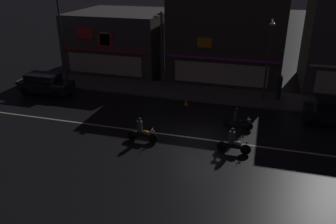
% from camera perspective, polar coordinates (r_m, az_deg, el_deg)
% --- Properties ---
extents(ground_plane, '(140.00, 140.00, 0.00)m').
position_cam_1_polar(ground_plane, '(20.69, 4.92, -4.47)').
color(ground_plane, black).
extents(lane_divider_stripe, '(33.74, 0.16, 0.01)m').
position_cam_1_polar(lane_divider_stripe, '(20.69, 4.92, -4.45)').
color(lane_divider_stripe, beige).
rests_on(lane_divider_stripe, ground).
extents(sidewalk_far, '(35.52, 3.62, 0.14)m').
position_cam_1_polar(sidewalk_far, '(27.61, 8.10, 2.90)').
color(sidewalk_far, '#5B5954').
rests_on(sidewalk_far, ground).
extents(storefront_left_block, '(9.78, 8.76, 7.97)m').
position_cam_1_polar(storefront_left_block, '(32.46, 10.15, 13.05)').
color(storefront_left_block, '#4C443A').
rests_on(storefront_left_block, ground).
extents(storefront_right_block, '(9.06, 8.99, 5.54)m').
position_cam_1_polar(storefront_right_block, '(35.49, -7.69, 12.08)').
color(storefront_right_block, '#56514C').
rests_on(storefront_right_block, ground).
extents(streetlamp_west, '(0.44, 1.64, 7.90)m').
position_cam_1_polar(streetlamp_west, '(31.29, -17.89, 13.35)').
color(streetlamp_west, '#47494C').
rests_on(streetlamp_west, sidewalk_far).
extents(streetlamp_mid, '(0.44, 1.64, 6.17)m').
position_cam_1_polar(streetlamp_mid, '(27.97, -1.24, 11.47)').
color(streetlamp_mid, '#47494C').
rests_on(streetlamp_mid, sidewalk_far).
extents(streetlamp_east, '(0.44, 1.64, 6.13)m').
position_cam_1_polar(streetlamp_east, '(25.61, 16.59, 9.33)').
color(streetlamp_east, '#47494C').
rests_on(streetlamp_east, sidewalk_far).
extents(pedestrian_on_sidewalk, '(0.32, 0.32, 1.98)m').
position_cam_1_polar(pedestrian_on_sidewalk, '(27.29, 18.31, 3.92)').
color(pedestrian_on_sidewalk, '#232328').
rests_on(pedestrian_on_sidewalk, sidewalk_far).
extents(parked_car_near_kerb, '(4.30, 1.98, 1.67)m').
position_cam_1_polar(parked_car_near_kerb, '(29.26, -19.98, 4.55)').
color(parked_car_near_kerb, black).
rests_on(parked_car_near_kerb, ground).
extents(motorcycle_lead, '(1.90, 0.60, 1.52)m').
position_cam_1_polar(motorcycle_lead, '(21.94, 11.64, -1.35)').
color(motorcycle_lead, black).
rests_on(motorcycle_lead, ground).
extents(motorcycle_following, '(1.90, 0.60, 1.52)m').
position_cam_1_polar(motorcycle_following, '(20.09, -4.50, -3.32)').
color(motorcycle_following, black).
rests_on(motorcycle_following, ground).
extents(motorcycle_trailing_far, '(1.90, 0.60, 1.52)m').
position_cam_1_polar(motorcycle_trailing_far, '(19.19, 10.95, -5.09)').
color(motorcycle_trailing_far, black).
rests_on(motorcycle_trailing_far, ground).
extents(traffic_cone, '(0.36, 0.36, 0.55)m').
position_cam_1_polar(traffic_cone, '(25.35, 3.07, 1.71)').
color(traffic_cone, orange).
rests_on(traffic_cone, ground).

